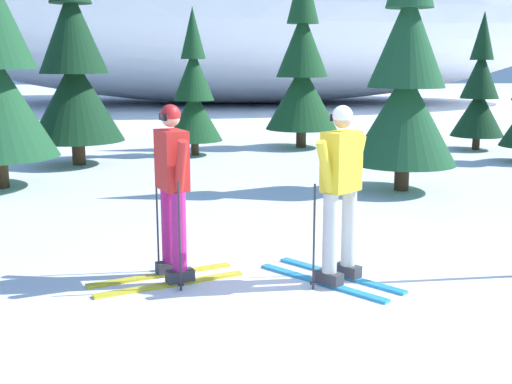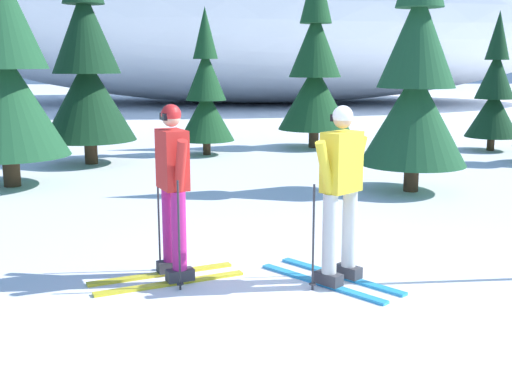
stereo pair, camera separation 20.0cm
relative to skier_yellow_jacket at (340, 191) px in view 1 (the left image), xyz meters
name	(u,v)px [view 1 (the left image)]	position (x,y,z in m)	size (l,w,h in m)	color
ground_plane	(341,305)	(-0.09, -0.62, -0.97)	(120.00, 120.00, 0.00)	white
skier_yellow_jacket	(340,191)	(0.00, 0.00, 0.00)	(1.39, 1.47, 1.83)	#2893CC
skier_red_jacket	(172,189)	(-1.70, 0.20, 0.00)	(1.63, 1.01, 1.83)	gold
pine_tree_left	(74,63)	(-4.23, 8.05, 1.25)	(2.04, 2.04, 5.29)	#47301E
pine_tree_center_left	(194,94)	(-1.69, 9.37, 0.51)	(1.36, 1.36, 3.53)	#47301E
pine_tree_center	(302,69)	(1.10, 10.59, 1.09)	(1.89, 1.89, 4.91)	#47301E
pine_tree_center_right	(406,76)	(2.08, 4.71, 1.04)	(1.85, 1.85, 4.80)	#47301E
pine_tree_right	(479,93)	(5.59, 9.85, 0.50)	(1.35, 1.35, 3.50)	#47301E
snow_ridge_background	(242,4)	(0.51, 29.63, 4.35)	(38.09, 20.30, 10.63)	white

